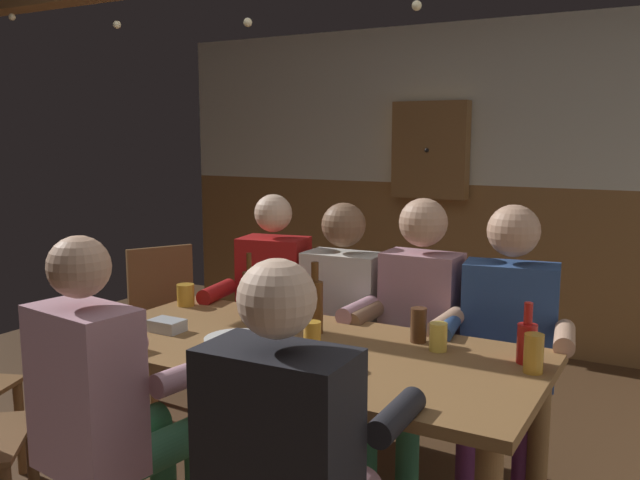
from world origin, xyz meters
The scene contains 23 objects.
back_wall_upper centered at (0.00, 2.87, 1.76)m, with size 5.23×0.12×1.15m, color beige.
back_wall_wainscot centered at (0.00, 2.87, 0.59)m, with size 5.23×0.12×1.18m, color brown.
dining_table centered at (0.00, 0.19, 0.63)m, with size 1.82×0.87×0.73m.
person_0 centered at (-0.60, 0.86, 0.67)m, with size 0.52×0.58×1.23m.
person_1 centered at (-0.20, 0.85, 0.67)m, with size 0.53×0.54×1.21m.
person_2 centered at (0.20, 0.85, 0.69)m, with size 0.50×0.53×1.25m.
person_3 centered at (0.63, 0.85, 0.69)m, with size 0.57×0.56×1.24m.
person_4 centered at (-0.35, -0.46, 0.67)m, with size 0.54×0.56×1.23m.
person_5 centered at (0.36, -0.48, 0.68)m, with size 0.56×0.53×1.22m.
chair_empty_near_right centered at (-1.37, 0.95, 0.48)m, with size 0.60×0.60×0.88m.
table_candle centered at (0.01, 0.05, 0.77)m, with size 0.04×0.04×0.08m, color #F9E08C.
condiment_caddy centered at (-0.59, 0.09, 0.75)m, with size 0.14×0.10×0.05m, color #B2B7BC.
plate_0 centered at (-0.26, 0.12, 0.74)m, with size 0.26×0.26×0.01m, color white.
bottle_0 centered at (-0.39, 0.39, 0.84)m, with size 0.06×0.06×0.30m.
bottle_1 centered at (0.80, 0.42, 0.81)m, with size 0.07×0.07×0.22m.
bottle_2 centered at (-0.04, 0.37, 0.85)m, with size 0.07×0.07×0.30m.
pint_glass_0 centered at (0.37, 0.46, 0.80)m, with size 0.06×0.06×0.14m, color #4C2D19.
pint_glass_1 centered at (0.84, 0.33, 0.80)m, with size 0.07×0.07×0.14m, color gold.
pint_glass_2 centered at (-0.80, -0.06, 0.79)m, with size 0.08×0.08×0.11m, color #E5C64C.
pint_glass_3 centered at (0.13, 0.04, 0.80)m, with size 0.06×0.06×0.15m, color gold.
pint_glass_4 centered at (0.47, 0.40, 0.78)m, with size 0.07×0.07×0.11m, color #E5C64C.
pint_glass_5 centered at (-0.81, 0.46, 0.78)m, with size 0.08×0.08×0.10m, color gold.
wall_dart_cabinet centered at (-0.43, 2.74, 1.43)m, with size 0.56×0.15×0.70m.
Camera 1 is at (1.28, -1.96, 1.53)m, focal length 37.79 mm.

